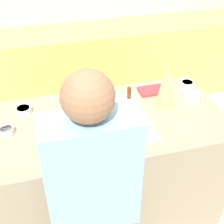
{
  "coord_description": "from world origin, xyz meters",
  "views": [
    {
      "loc": [
        -0.41,
        -1.65,
        2.19
      ],
      "look_at": [
        0.03,
        0.0,
        0.96
      ],
      "focal_mm": 50.0,
      "sensor_mm": 36.0,
      "label": 1
    }
  ],
  "objects": [
    {
      "name": "back_cabinet_block",
      "position": [
        0.0,
        1.64,
        0.45
      ],
      "size": [
        6.0,
        0.6,
        0.91
      ],
      "color": "#DBBC60",
      "rests_on": "ground_plane"
    },
    {
      "name": "candy_bowl_near_tray_right",
      "position": [
        0.72,
        0.26,
        0.92
      ],
      "size": [
        0.1,
        0.1,
        0.04
      ],
      "color": "white",
      "rests_on": "kitchen_island"
    },
    {
      "name": "cookbook",
      "position": [
        0.43,
        0.26,
        0.91
      ],
      "size": [
        0.2,
        0.13,
        0.02
      ],
      "color": "#B23338",
      "rests_on": "kitchen_island"
    },
    {
      "name": "person",
      "position": [
        -0.24,
        -0.65,
        0.85
      ],
      "size": [
        0.43,
        0.54,
        1.65
      ],
      "color": "slate",
      "rests_on": "ground_plane"
    },
    {
      "name": "baking_tray",
      "position": [
        0.07,
        -0.15,
        0.9
      ],
      "size": [
        0.42,
        0.31,
        0.01
      ],
      "color": "silver",
      "rests_on": "kitchen_island"
    },
    {
      "name": "gingerbread_house",
      "position": [
        0.07,
        -0.15,
        1.03
      ],
      "size": [
        0.16,
        0.16,
        0.31
      ],
      "color": "#5B2D14",
      "rests_on": "baking_tray"
    },
    {
      "name": "candy_bowl_behind_tray",
      "position": [
        -0.35,
        0.04,
        0.92
      ],
      "size": [
        0.09,
        0.09,
        0.04
      ],
      "color": "white",
      "rests_on": "kitchen_island"
    },
    {
      "name": "ground_plane",
      "position": [
        0.0,
        0.0,
        0.0
      ],
      "size": [
        12.0,
        12.0,
        0.0
      ],
      "primitive_type": "plane",
      "color": "beige"
    },
    {
      "name": "candy_bowl_far_left",
      "position": [
        -0.17,
        0.15,
        0.92
      ],
      "size": [
        0.1,
        0.1,
        0.04
      ],
      "color": "silver",
      "rests_on": "kitchen_island"
    },
    {
      "name": "candy_bowl_beside_tree",
      "position": [
        0.68,
        0.09,
        0.93
      ],
      "size": [
        0.13,
        0.13,
        0.05
      ],
      "color": "white",
      "rests_on": "kitchen_island"
    },
    {
      "name": "decorative_tree",
      "position": [
        0.44,
        0.06,
        1.08
      ],
      "size": [
        0.14,
        0.14,
        0.36
      ],
      "color": "#DBD675",
      "rests_on": "kitchen_island"
    },
    {
      "name": "candy_bowl_far_right",
      "position": [
        -0.55,
        0.23,
        0.92
      ],
      "size": [
        0.11,
        0.11,
        0.04
      ],
      "color": "white",
      "rests_on": "kitchen_island"
    },
    {
      "name": "mug",
      "position": [
        -0.27,
        -0.27,
        0.94
      ],
      "size": [
        0.07,
        0.07,
        0.08
      ],
      "color": "#2D2D33",
      "rests_on": "kitchen_island"
    },
    {
      "name": "candy_bowl_near_tray_left",
      "position": [
        -0.66,
        0.02,
        0.92
      ],
      "size": [
        0.1,
        0.1,
        0.04
      ],
      "color": "silver",
      "rests_on": "kitchen_island"
    },
    {
      "name": "kitchen_island",
      "position": [
        0.0,
        0.0,
        0.45
      ],
      "size": [
        1.63,
        0.83,
        0.9
      ],
      "color": "gray",
      "rests_on": "ground_plane"
    }
  ]
}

